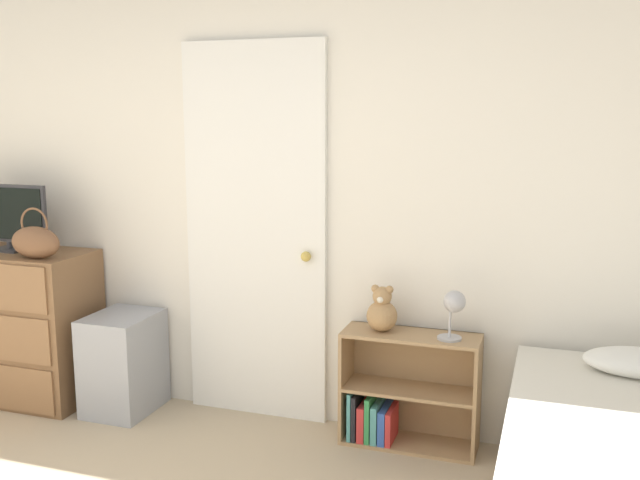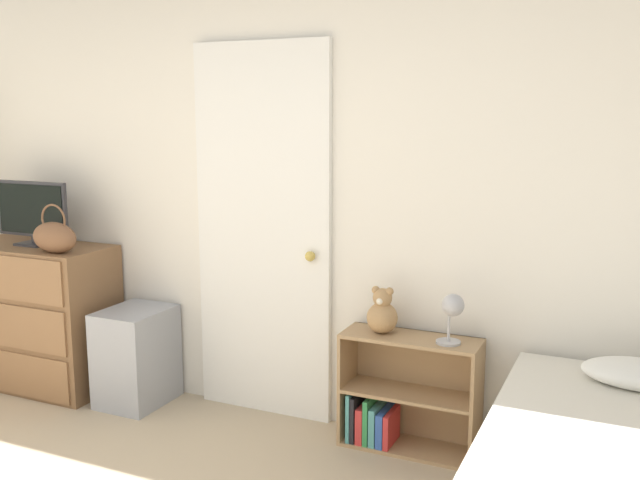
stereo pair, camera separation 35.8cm
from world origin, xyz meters
The scene contains 9 objects.
wall_back centered at (0.00, 2.27, 1.27)m, with size 10.00×0.06×2.55m.
door_closed centered at (-0.24, 2.22, 1.05)m, with size 0.83×0.09×2.09m.
dresser centered at (-1.75, 1.98, 0.45)m, with size 1.00×0.48×0.90m.
tv centered at (-1.73, 1.99, 1.11)m, with size 0.55×0.16×0.40m.
handbag centered at (-1.42, 1.85, 1.00)m, with size 0.31×0.13×0.29m.
storage_bin centered at (-0.99, 2.00, 0.29)m, with size 0.35×0.43×0.57m.
bookshelf centered at (0.61, 2.10, 0.25)m, with size 0.70×0.25×0.60m.
teddy_bear centered at (0.52, 2.09, 0.71)m, with size 0.16×0.16×0.24m.
desk_lamp centered at (0.89, 2.05, 0.78)m, with size 0.14×0.13×0.25m.
Camera 2 is at (1.68, -1.22, 1.71)m, focal length 40.00 mm.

